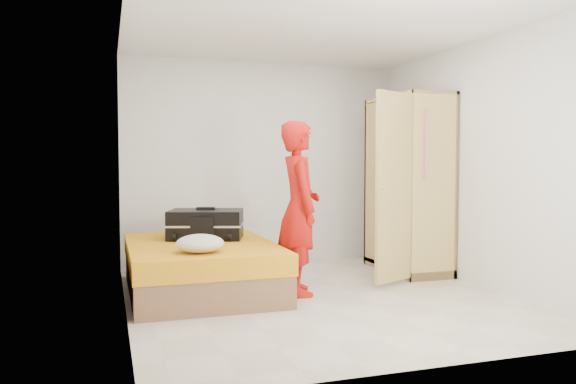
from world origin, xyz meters
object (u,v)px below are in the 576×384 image
object	(u,v)px
suitcase	(206,224)
person	(299,208)
bed	(200,267)
round_cushion	(200,243)
wardrobe	(407,189)

from	to	relation	value
suitcase	person	bearing A→B (deg)	-22.95
bed	round_cushion	distance (m)	0.73
bed	wardrobe	size ratio (longest dim) A/B	0.96
bed	round_cushion	size ratio (longest dim) A/B	4.66
bed	suitcase	bearing A→B (deg)	69.44
wardrobe	round_cushion	xyz separation A→B (m)	(-2.61, -0.88, -0.42)
wardrobe	suitcase	distance (m)	2.42
person	suitcase	world-z (taller)	person
wardrobe	person	bearing A→B (deg)	-157.71
bed	suitcase	distance (m)	0.51
bed	round_cushion	xyz separation A→B (m)	(-0.10, -0.64, 0.33)
bed	suitcase	xyz separation A→B (m)	(0.11, 0.29, 0.40)
bed	suitcase	size ratio (longest dim) A/B	2.21
person	suitcase	size ratio (longest dim) A/B	1.88
suitcase	bed	bearing A→B (deg)	-92.90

